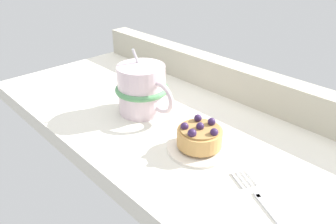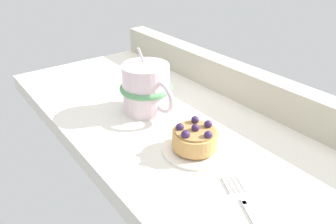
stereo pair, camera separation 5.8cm
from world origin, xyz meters
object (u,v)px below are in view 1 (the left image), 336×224
at_px(dessert_plate, 199,147).
at_px(coffee_mug, 142,89).
at_px(raspberry_tart, 200,136).
at_px(dessert_fork, 270,210).

height_order(dessert_plate, coffee_mug, coffee_mug).
relative_size(dessert_plate, coffee_mug, 0.77).
distance_m(raspberry_tart, dessert_fork, 0.16).
relative_size(coffee_mug, dessert_fork, 0.86).
distance_m(dessert_plate, raspberry_tart, 0.02).
height_order(coffee_mug, dessert_fork, coffee_mug).
height_order(raspberry_tart, dessert_fork, raspberry_tart).
height_order(dessert_plate, dessert_fork, dessert_plate).
bearing_deg(coffee_mug, dessert_fork, -9.81).
height_order(raspberry_tart, coffee_mug, coffee_mug).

